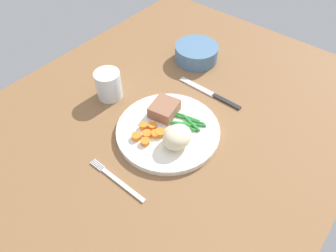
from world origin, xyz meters
The scene contains 10 objects.
dining_table centered at (0.00, 0.00, 1.00)cm, with size 120.00×90.00×2.00cm.
dinner_plate centered at (-1.63, -3.36, 2.80)cm, with size 26.40×26.40×1.60cm, color white.
meat_portion centered at (1.93, 0.79, 5.26)cm, with size 7.13×6.30×3.33cm, color #936047.
mashed_potatoes centered at (-4.01, -8.12, 6.13)cm, with size 7.64×6.48×5.05cm, color beige.
carrot_slices centered at (-6.14, -0.94, 4.18)cm, with size 7.46×7.04×1.29cm.
green_beans centered at (2.75, -5.52, 3.98)cm, with size 6.68×10.36×0.87cm.
fork centered at (-20.00, -3.62, 2.20)cm, with size 1.44×16.60×0.40cm.
knife centered at (17.54, -3.65, 2.20)cm, with size 1.70×20.50×0.64cm.
water_glass centered at (-1.21, 18.37, 5.53)cm, with size 7.19×7.19×8.09cm.
salad_bowl centered at (28.32, 9.51, 4.87)cm, with size 13.61×13.61×5.08cm.
Camera 1 is at (-41.53, -36.06, 62.22)cm, focal length 32.99 mm.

